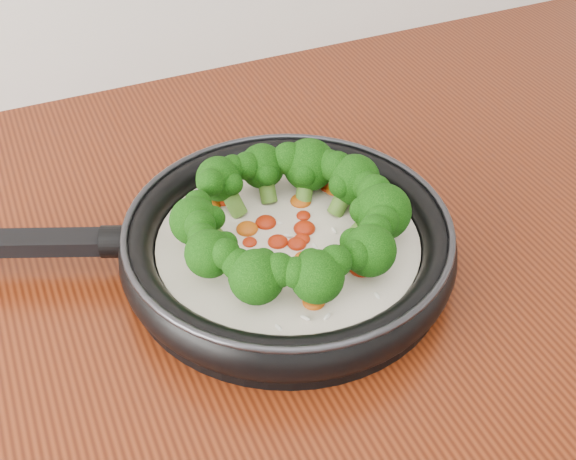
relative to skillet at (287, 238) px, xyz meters
name	(u,v)px	position (x,y,z in m)	size (l,w,h in m)	color
skillet	(287,238)	(0.00, 0.00, 0.00)	(0.58, 0.46, 0.10)	black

